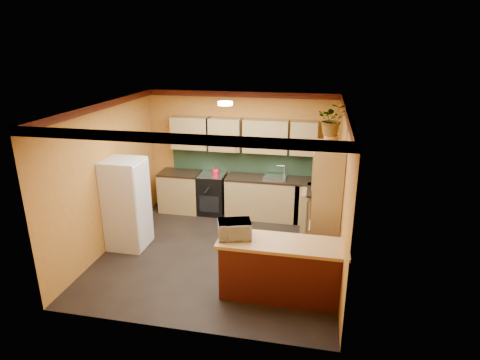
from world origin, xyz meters
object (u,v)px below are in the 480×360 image
fridge (127,204)px  pantry (326,206)px  base_cabinets_back (240,196)px  stove (212,194)px  microwave (234,229)px  breakfast_bar (281,271)px

fridge → pantry: bearing=2.8°
base_cabinets_back → stove: size_ratio=4.01×
pantry → microwave: bearing=-137.1°
stove → pantry: (2.46, -1.65, 0.59)m
pantry → base_cabinets_back: bearing=138.2°
stove → breakfast_bar: (1.85, -2.88, -0.02)m
stove → fridge: 2.18m
stove → microwave: bearing=-68.5°
pantry → fridge: bearing=-177.2°
base_cabinets_back → pantry: 2.54m
stove → base_cabinets_back: bearing=0.0°
stove → pantry: size_ratio=0.43×
base_cabinets_back → pantry: bearing=-41.8°
fridge → microwave: 2.52m
base_cabinets_back → breakfast_bar: same height
stove → breakfast_bar: size_ratio=0.51×
stove → fridge: (-1.14, -1.82, 0.39)m
stove → pantry: pantry is taller
pantry → stove: bearing=146.2°
base_cabinets_back → breakfast_bar: 3.13m
pantry → microwave: pantry is taller
base_cabinets_back → fridge: 2.57m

